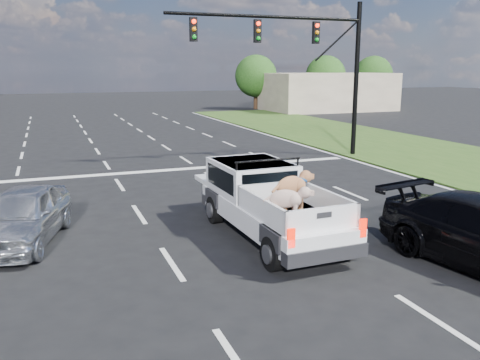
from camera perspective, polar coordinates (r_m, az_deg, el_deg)
name	(u,v)px	position (r m, az deg, el deg)	size (l,w,h in m)	color
ground	(248,253)	(11.56, 0.88, -8.22)	(160.00, 160.00, 0.00)	black
road_markings	(177,189)	(17.56, -7.07, -1.05)	(17.75, 60.00, 0.01)	silver
traffic_signal	(311,53)	(23.40, 8.00, 13.93)	(9.11, 0.31, 7.00)	black
building_right	(328,92)	(51.20, 9.85, 9.74)	(12.00, 7.00, 3.60)	beige
tree_far_d	(256,76)	(52.05, 1.80, 11.59)	(4.20, 4.20, 5.40)	#332114
tree_far_e	(326,76)	(55.62, 9.58, 11.48)	(4.20, 4.20, 5.40)	#332114
tree_far_f	(373,75)	(58.87, 14.73, 11.30)	(4.20, 4.20, 5.40)	#332114
pickup_truck	(268,201)	(12.46, 3.12, -2.34)	(2.06, 5.20, 1.93)	black
silver_sedan	(22,215)	(13.09, -23.27, -3.67)	(1.59, 3.96, 1.35)	#B8BBBF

